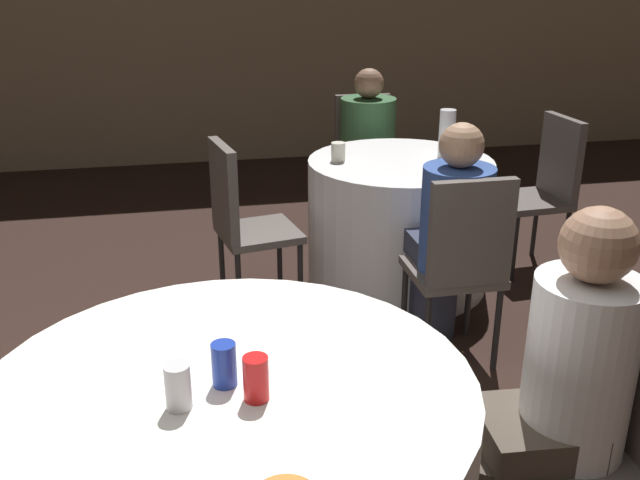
# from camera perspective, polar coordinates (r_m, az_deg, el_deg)

# --- Properties ---
(wall_back) EXTENTS (16.00, 0.06, 2.80)m
(wall_back) POSITION_cam_1_polar(r_m,az_deg,el_deg) (6.71, -12.12, 17.71)
(wall_back) COLOR gray
(wall_back) RESTS_ON ground_plane
(table_far) EXTENTS (1.04, 1.04, 0.75)m
(table_far) POSITION_cam_1_polar(r_m,az_deg,el_deg) (4.15, 6.28, 1.34)
(table_far) COLOR white
(table_far) RESTS_ON ground_plane
(chair_near_east) EXTENTS (0.43, 0.43, 0.94)m
(chair_near_east) POSITION_cam_1_polar(r_m,az_deg,el_deg) (2.31, 21.69, -12.82)
(chair_near_east) COLOR #59514C
(chair_near_east) RESTS_ON ground_plane
(chair_far_west) EXTENTS (0.47, 0.47, 0.94)m
(chair_far_west) POSITION_cam_1_polar(r_m,az_deg,el_deg) (3.76, -6.36, 2.07)
(chair_far_west) COLOR #59514C
(chair_far_west) RESTS_ON ground_plane
(chair_far_east) EXTENTS (0.43, 0.43, 0.94)m
(chair_far_east) POSITION_cam_1_polar(r_m,az_deg,el_deg) (4.51, 17.61, 4.53)
(chair_far_east) COLOR #59514C
(chair_far_east) RESTS_ON ground_plane
(chair_far_south) EXTENTS (0.40, 0.41, 0.94)m
(chair_far_south) POSITION_cam_1_polar(r_m,az_deg,el_deg) (3.27, 11.28, -1.29)
(chair_far_south) COLOR #59514C
(chair_far_south) RESTS_ON ground_plane
(chair_far_north) EXTENTS (0.42, 0.42, 0.94)m
(chair_far_north) POSITION_cam_1_polar(r_m,az_deg,el_deg) (4.97, 3.55, 7.03)
(chair_far_north) COLOR #59514C
(chair_far_north) RESTS_ON ground_plane
(person_blue_shirt) EXTENTS (0.33, 0.50, 1.15)m
(person_blue_shirt) POSITION_cam_1_polar(r_m,az_deg,el_deg) (3.40, 10.24, 0.12)
(person_blue_shirt) COLOR #33384C
(person_blue_shirt) RESTS_ON ground_plane
(person_green_jacket) EXTENTS (0.37, 0.52, 1.14)m
(person_green_jacket) POSITION_cam_1_polar(r_m,az_deg,el_deg) (4.81, 3.98, 6.94)
(person_green_jacket) COLOR #4C4238
(person_green_jacket) RESTS_ON ground_plane
(person_white_shirt) EXTENTS (0.49, 0.32, 1.21)m
(person_white_shirt) POSITION_cam_1_polar(r_m,az_deg,el_deg) (2.22, 17.92, -12.52)
(person_white_shirt) COLOR #4C4238
(person_white_shirt) RESTS_ON ground_plane
(soda_can_blue) EXTENTS (0.07, 0.07, 0.12)m
(soda_can_blue) POSITION_cam_1_polar(r_m,az_deg,el_deg) (1.92, -7.68, -9.84)
(soda_can_blue) COLOR #1E38A5
(soda_can_blue) RESTS_ON table_near
(soda_can_red) EXTENTS (0.07, 0.07, 0.12)m
(soda_can_red) POSITION_cam_1_polar(r_m,az_deg,el_deg) (1.85, -5.15, -10.97)
(soda_can_red) COLOR red
(soda_can_red) RESTS_ON table_near
(soda_can_silver) EXTENTS (0.07, 0.07, 0.12)m
(soda_can_silver) POSITION_cam_1_polar(r_m,az_deg,el_deg) (1.85, -11.29, -11.44)
(soda_can_silver) COLOR silver
(soda_can_silver) RESTS_ON table_near
(bottle_far) EXTENTS (0.09, 0.09, 0.27)m
(bottle_far) POSITION_cam_1_polar(r_m,az_deg,el_deg) (4.10, 10.12, 8.36)
(bottle_far) COLOR white
(bottle_far) RESTS_ON table_far
(cup_far) EXTENTS (0.08, 0.08, 0.10)m
(cup_far) POSITION_cam_1_polar(r_m,az_deg,el_deg) (3.99, 1.46, 7.07)
(cup_far) COLOR silver
(cup_far) RESTS_ON table_far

